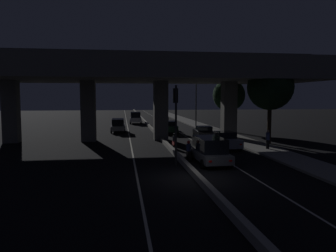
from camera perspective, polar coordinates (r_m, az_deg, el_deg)
The scene contains 20 objects.
ground_plane at distance 18.46m, azimuth 4.90°, elevation -9.06°, with size 200.00×200.00×0.00m, color black.
lane_line_left_inner at distance 52.65m, azimuth -7.10°, elevation 0.07°, with size 0.12×126.00×0.00m, color beige.
lane_line_right_inner at distance 53.14m, azimuth -0.11°, elevation 0.15°, with size 0.12×126.00×0.00m, color beige.
median_divider at distance 52.78m, azimuth -3.59°, elevation 0.30°, with size 0.30×126.00×0.36m, color gray.
sidewalk_right at distance 47.23m, azimuth 6.83°, elevation -0.39°, with size 2.82×126.00×0.16m, color gray.
elevated_overpass at distance 34.52m, azimuth -1.60°, elevation 9.32°, with size 33.45×12.60×9.26m.
traffic_light_left_of_median at distance 21.39m, azimuth 1.35°, elevation 2.61°, with size 0.30×0.49×5.27m.
street_lamp at distance 50.40m, azimuth 4.53°, elevation 5.79°, with size 2.65×0.32×8.83m.
car_grey_lead at distance 22.39m, azimuth 7.28°, elevation -4.13°, with size 2.10×4.53×1.79m.
car_silver_second at distance 28.87m, azimuth 9.82°, elevation -2.47°, with size 2.04×4.36×1.54m.
car_black_third at distance 35.32m, azimuth 6.24°, elevation -1.16°, with size 2.02×3.99×1.43m.
car_dark_green_fourth at distance 41.08m, azimuth 0.24°, elevation -0.15°, with size 2.11×4.36×1.54m.
car_taxi_yellow_fifth at distance 47.16m, azimuth -1.11°, elevation 0.63°, with size 2.13×4.23×1.74m.
car_silver_lead_oncoming at distance 42.99m, azimuth -8.70°, elevation 0.19°, with size 1.85×4.71×1.72m.
car_white_second_oncoming at distance 56.62m, azimuth -5.65°, elevation 1.49°, with size 2.16×4.15×1.99m.
motorcycle_black_filtering_near at distance 23.41m, azimuth 3.62°, elevation -4.53°, with size 0.34×1.94×1.43m.
motorcycle_red_filtering_mid at distance 28.42m, azimuth 1.12°, elevation -2.85°, with size 0.33×1.88×1.40m.
pedestrian_on_sidewalk at distance 28.89m, azimuth 16.98°, elevation -2.24°, with size 0.32×0.32×1.57m.
roadside_tree_kerbside_near at distance 33.19m, azimuth 17.38°, elevation 6.43°, with size 4.42×4.42×7.68m.
roadside_tree_kerbside_mid at distance 43.92m, azimuth 10.56°, elevation 5.29°, with size 4.23×4.23×6.92m.
Camera 1 is at (-4.02, -17.46, 4.47)m, focal length 35.00 mm.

